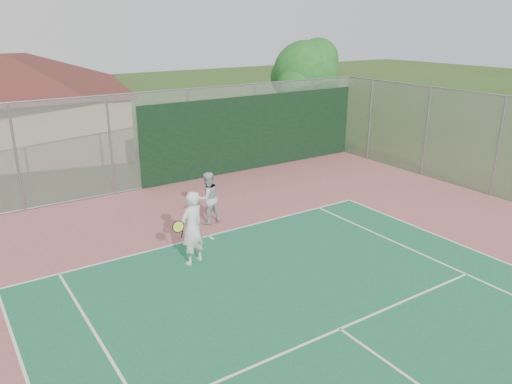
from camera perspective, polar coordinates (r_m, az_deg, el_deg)
back_fence at (r=19.10m, az=-7.32°, el=6.16°), size 20.08×0.11×3.53m
side_fence_right at (r=20.65m, az=18.86°, el=6.49°), size 0.08×9.00×3.50m
tree at (r=24.54m, az=5.82°, el=13.06°), size 3.69×3.49×5.14m
player_white_front at (r=12.50m, az=-7.32°, el=-4.18°), size 1.07×0.68×1.90m
player_grey_back at (r=15.02m, az=-5.54°, el=-0.75°), size 0.82×0.67×1.60m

